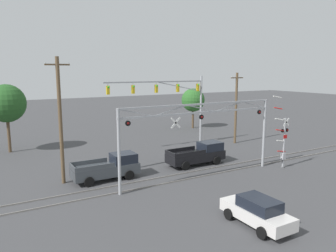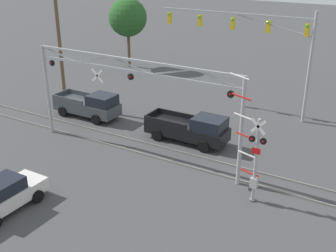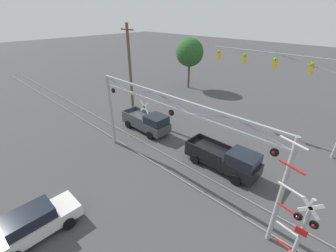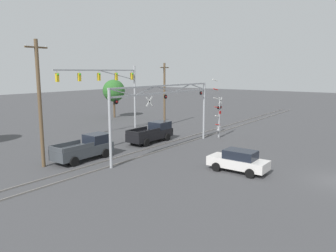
{
  "view_description": "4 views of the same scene",
  "coord_description": "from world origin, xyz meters",
  "px_view_note": "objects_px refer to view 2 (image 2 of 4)",
  "views": [
    {
      "loc": [
        -15.0,
        -5.74,
        8.63
      ],
      "look_at": [
        -1.21,
        18.18,
        3.97
      ],
      "focal_mm": 35.0,
      "sensor_mm": 36.0,
      "label": 1
    },
    {
      "loc": [
        13.85,
        -4.22,
        11.94
      ],
      "look_at": [
        1.78,
        16.26,
        1.87
      ],
      "focal_mm": 45.0,
      "sensor_mm": 36.0,
      "label": 2
    },
    {
      "loc": [
        8.59,
        5.79,
        10.59
      ],
      "look_at": [
        -2.01,
        16.82,
        2.76
      ],
      "focal_mm": 24.0,
      "sensor_mm": 36.0,
      "label": 3
    },
    {
      "loc": [
        -23.83,
        -2.98,
        7.35
      ],
      "look_at": [
        -0.25,
        14.55,
        2.42
      ],
      "focal_mm": 35.0,
      "sensor_mm": 36.0,
      "label": 4
    }
  ],
  "objects_px": {
    "crossing_signal_mast": "(253,159)",
    "pickup_truck_lead": "(191,129)",
    "crossing_gantry": "(131,86)",
    "traffic_signal_span": "(265,40)",
    "background_tree_beyond_span": "(128,17)",
    "sedan_waiting": "(2,196)",
    "utility_pole_left": "(60,45)",
    "pickup_truck_following": "(90,105)"
  },
  "relations": [
    {
      "from": "crossing_signal_mast",
      "to": "pickup_truck_lead",
      "type": "xyz_separation_m",
      "value": [
        -5.87,
        4.65,
        -1.36
      ]
    },
    {
      "from": "crossing_gantry",
      "to": "traffic_signal_span",
      "type": "bearing_deg",
      "value": 68.09
    },
    {
      "from": "traffic_signal_span",
      "to": "background_tree_beyond_span",
      "type": "xyz_separation_m",
      "value": [
        -16.98,
        6.51,
        -0.52
      ]
    },
    {
      "from": "crossing_signal_mast",
      "to": "traffic_signal_span",
      "type": "height_order",
      "value": "traffic_signal_span"
    },
    {
      "from": "pickup_truck_lead",
      "to": "background_tree_beyond_span",
      "type": "bearing_deg",
      "value": 136.86
    },
    {
      "from": "crossing_signal_mast",
      "to": "sedan_waiting",
      "type": "distance_m",
      "value": 12.41
    },
    {
      "from": "sedan_waiting",
      "to": "crossing_signal_mast",
      "type": "bearing_deg",
      "value": 34.84
    },
    {
      "from": "traffic_signal_span",
      "to": "sedan_waiting",
      "type": "height_order",
      "value": "traffic_signal_span"
    },
    {
      "from": "crossing_gantry",
      "to": "traffic_signal_span",
      "type": "xyz_separation_m",
      "value": [
        4.37,
        10.87,
        1.29
      ]
    },
    {
      "from": "crossing_gantry",
      "to": "background_tree_beyond_span",
      "type": "bearing_deg",
      "value": 125.96
    },
    {
      "from": "traffic_signal_span",
      "to": "pickup_truck_lead",
      "type": "distance_m",
      "value": 9.09
    },
    {
      "from": "crossing_gantry",
      "to": "traffic_signal_span",
      "type": "distance_m",
      "value": 11.79
    },
    {
      "from": "pickup_truck_lead",
      "to": "crossing_signal_mast",
      "type": "bearing_deg",
      "value": -38.4
    },
    {
      "from": "utility_pole_left",
      "to": "sedan_waiting",
      "type": "bearing_deg",
      "value": -58.25
    },
    {
      "from": "background_tree_beyond_span",
      "to": "crossing_signal_mast",
      "type": "bearing_deg",
      "value": -41.86
    },
    {
      "from": "pickup_truck_lead",
      "to": "pickup_truck_following",
      "type": "relative_size",
      "value": 1.06
    },
    {
      "from": "utility_pole_left",
      "to": "crossing_gantry",
      "type": "bearing_deg",
      "value": -24.37
    },
    {
      "from": "crossing_signal_mast",
      "to": "sedan_waiting",
      "type": "height_order",
      "value": "crossing_signal_mast"
    },
    {
      "from": "pickup_truck_following",
      "to": "background_tree_beyond_span",
      "type": "bearing_deg",
      "value": 114.05
    },
    {
      "from": "utility_pole_left",
      "to": "background_tree_beyond_span",
      "type": "bearing_deg",
      "value": 102.09
    },
    {
      "from": "pickup_truck_following",
      "to": "crossing_gantry",
      "type": "bearing_deg",
      "value": -28.82
    },
    {
      "from": "utility_pole_left",
      "to": "pickup_truck_following",
      "type": "bearing_deg",
      "value": -15.09
    },
    {
      "from": "crossing_gantry",
      "to": "sedan_waiting",
      "type": "relative_size",
      "value": 3.23
    },
    {
      "from": "crossing_signal_mast",
      "to": "pickup_truck_following",
      "type": "xyz_separation_m",
      "value": [
        -14.56,
        4.74,
        -1.36
      ]
    },
    {
      "from": "traffic_signal_span",
      "to": "background_tree_beyond_span",
      "type": "distance_m",
      "value": 18.19
    },
    {
      "from": "crossing_gantry",
      "to": "crossing_signal_mast",
      "type": "relative_size",
      "value": 2.15
    },
    {
      "from": "pickup_truck_lead",
      "to": "background_tree_beyond_span",
      "type": "height_order",
      "value": "background_tree_beyond_span"
    },
    {
      "from": "sedan_waiting",
      "to": "background_tree_beyond_span",
      "type": "xyz_separation_m",
      "value": [
        -10.63,
        25.63,
        4.41
      ]
    },
    {
      "from": "background_tree_beyond_span",
      "to": "pickup_truck_following",
      "type": "bearing_deg",
      "value": -65.95
    },
    {
      "from": "pickup_truck_following",
      "to": "background_tree_beyond_span",
      "type": "height_order",
      "value": "background_tree_beyond_span"
    },
    {
      "from": "crossing_gantry",
      "to": "background_tree_beyond_span",
      "type": "relative_size",
      "value": 1.94
    },
    {
      "from": "pickup_truck_lead",
      "to": "utility_pole_left",
      "type": "relative_size",
      "value": 0.58
    },
    {
      "from": "crossing_gantry",
      "to": "traffic_signal_span",
      "type": "relative_size",
      "value": 1.17
    },
    {
      "from": "traffic_signal_span",
      "to": "utility_pole_left",
      "type": "bearing_deg",
      "value": -155.7
    },
    {
      "from": "crossing_signal_mast",
      "to": "background_tree_beyond_span",
      "type": "distance_m",
      "value": 28.0
    },
    {
      "from": "crossing_gantry",
      "to": "sedan_waiting",
      "type": "distance_m",
      "value": 9.23
    },
    {
      "from": "pickup_truck_following",
      "to": "crossing_signal_mast",
      "type": "bearing_deg",
      "value": -18.04
    },
    {
      "from": "crossing_signal_mast",
      "to": "background_tree_beyond_span",
      "type": "bearing_deg",
      "value": 138.14
    },
    {
      "from": "crossing_signal_mast",
      "to": "traffic_signal_span",
      "type": "bearing_deg",
      "value": 107.29
    },
    {
      "from": "crossing_signal_mast",
      "to": "utility_pole_left",
      "type": "xyz_separation_m",
      "value": [
        -17.97,
        5.66,
        2.65
      ]
    },
    {
      "from": "traffic_signal_span",
      "to": "pickup_truck_following",
      "type": "xyz_separation_m",
      "value": [
        -10.8,
        -7.34,
        -4.79
      ]
    },
    {
      "from": "crossing_signal_mast",
      "to": "pickup_truck_lead",
      "type": "bearing_deg",
      "value": 141.6
    }
  ]
}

